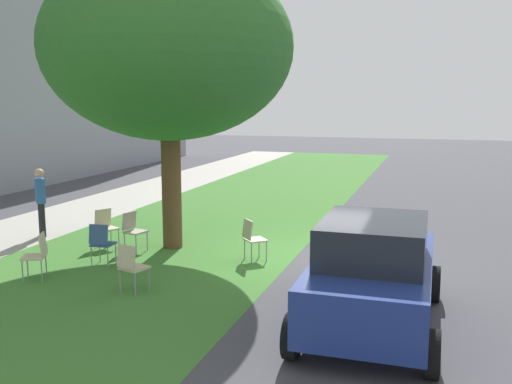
# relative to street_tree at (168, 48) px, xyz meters

# --- Properties ---
(ground) EXTENTS (80.00, 80.00, 0.00)m
(ground) POSITION_rel_street_tree_xyz_m (0.25, -3.09, -4.44)
(ground) COLOR #424247
(grass_verge) EXTENTS (48.00, 6.00, 0.01)m
(grass_verge) POSITION_rel_street_tree_xyz_m (0.25, 0.11, -4.44)
(grass_verge) COLOR #3D752D
(grass_verge) RESTS_ON ground
(sidewalk_strip) EXTENTS (48.00, 2.80, 0.01)m
(sidewalk_strip) POSITION_rel_street_tree_xyz_m (0.25, 4.51, -4.44)
(sidewalk_strip) COLOR #ADA89E
(sidewalk_strip) RESTS_ON ground
(street_tree) EXTENTS (5.45, 5.45, 6.47)m
(street_tree) POSITION_rel_street_tree_xyz_m (0.00, 0.00, 0.00)
(street_tree) COLOR brown
(street_tree) RESTS_ON ground
(chair_0) EXTENTS (0.59, 0.59, 0.88)m
(chair_0) POSITION_rel_street_tree_xyz_m (-0.51, -2.08, -3.92)
(chair_0) COLOR beige
(chair_0) RESTS_ON ground
(chair_1) EXTENTS (0.55, 0.56, 0.88)m
(chair_1) POSITION_rel_street_tree_xyz_m (-2.94, 1.34, -3.92)
(chair_1) COLOR beige
(chair_1) RESTS_ON ground
(chair_2) EXTENTS (0.45, 0.45, 0.88)m
(chair_2) POSITION_rel_street_tree_xyz_m (-1.81, 0.70, -3.92)
(chair_2) COLOR #335184
(chair_2) RESTS_ON ground
(chair_3) EXTENTS (0.56, 0.57, 0.88)m
(chair_3) POSITION_rel_street_tree_xyz_m (-0.45, 1.46, -3.92)
(chair_3) COLOR beige
(chair_3) RESTS_ON ground
(chair_4) EXTENTS (0.52, 0.51, 0.88)m
(chair_4) POSITION_rel_street_tree_xyz_m (-3.09, -0.71, -3.92)
(chair_4) COLOR beige
(chair_4) RESTS_ON ground
(chair_5) EXTENTS (0.50, 0.51, 0.88)m
(chair_5) POSITION_rel_street_tree_xyz_m (-0.55, 0.70, -3.92)
(chair_5) COLOR #ADA393
(chair_5) RESTS_ON ground
(parked_car) EXTENTS (3.70, 1.92, 1.65)m
(parked_car) POSITION_rel_street_tree_xyz_m (-3.36, -4.86, -3.60)
(parked_car) COLOR navy
(parked_car) RESTS_ON ground
(pedestrian_0) EXTENTS (0.40, 0.40, 1.69)m
(pedestrian_0) POSITION_rel_street_tree_xyz_m (-0.05, 3.50, -3.51)
(pedestrian_0) COLOR black
(pedestrian_0) RESTS_ON ground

